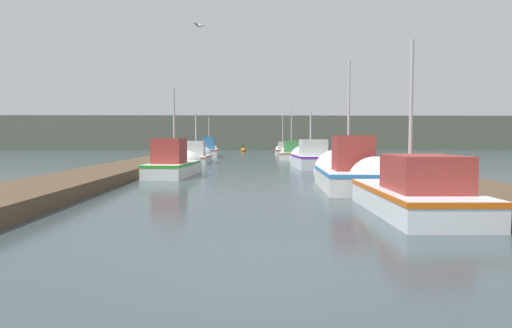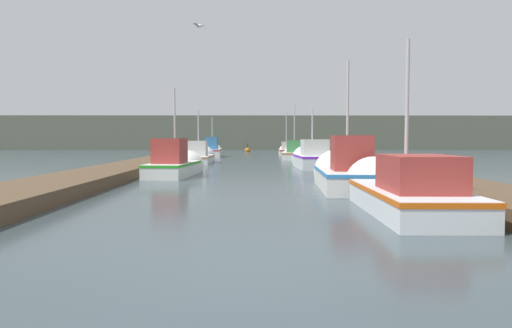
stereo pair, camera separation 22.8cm
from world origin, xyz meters
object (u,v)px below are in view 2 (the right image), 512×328
(fishing_boat_6, at_px, (213,151))
(mooring_piling_1, at_px, (318,154))
(fishing_boat_5, at_px, (294,154))
(channel_buoy, at_px, (247,150))
(mooring_piling_2, at_px, (318,154))
(fishing_boat_0, at_px, (400,191))
(fishing_boat_3, at_px, (311,158))
(fishing_boat_2, at_px, (176,164))
(seagull_lead, at_px, (199,26))
(fishing_boat_4, at_px, (199,156))
(mooring_piling_0, at_px, (187,153))
(fishing_boat_7, at_px, (286,151))
(fishing_boat_1, at_px, (345,173))

(fishing_boat_6, bearing_deg, mooring_piling_1, -55.00)
(fishing_boat_5, bearing_deg, channel_buoy, 107.22)
(mooring_piling_2, bearing_deg, fishing_boat_0, -92.81)
(fishing_boat_3, distance_m, mooring_piling_1, 4.49)
(fishing_boat_5, bearing_deg, mooring_piling_2, -74.29)
(channel_buoy, bearing_deg, fishing_boat_2, -94.71)
(fishing_boat_2, bearing_deg, seagull_lead, -51.41)
(fishing_boat_2, bearing_deg, mooring_piling_2, 58.86)
(mooring_piling_2, height_order, seagull_lead, seagull_lead)
(fishing_boat_2, distance_m, fishing_boat_4, 10.52)
(fishing_boat_0, distance_m, seagull_lead, 10.45)
(mooring_piling_0, bearing_deg, fishing_boat_5, 24.27)
(mooring_piling_2, bearing_deg, fishing_boat_4, 176.06)
(fishing_boat_0, xyz_separation_m, fishing_boat_5, (-0.05, 24.58, -0.01))
(mooring_piling_0, xyz_separation_m, mooring_piling_2, (8.66, -2.00, -0.04))
(mooring_piling_1, xyz_separation_m, channel_buoy, (-4.71, 23.64, -0.38))
(fishing_boat_4, height_order, fishing_boat_6, fishing_boat_4)
(fishing_boat_2, height_order, fishing_boat_3, fishing_boat_2)
(mooring_piling_0, bearing_deg, fishing_boat_7, 58.60)
(mooring_piling_0, bearing_deg, mooring_piling_2, -13.02)
(mooring_piling_1, bearing_deg, fishing_boat_1, -94.85)
(fishing_boat_1, height_order, mooring_piling_2, fishing_boat_1)
(mooring_piling_2, height_order, channel_buoy, mooring_piling_2)
(mooring_piling_0, distance_m, seagull_lead, 15.04)
(fishing_boat_1, height_order, fishing_boat_5, fishing_boat_5)
(fishing_boat_0, distance_m, fishing_boat_2, 11.23)
(mooring_piling_1, bearing_deg, mooring_piling_2, 87.34)
(fishing_boat_4, height_order, seagull_lead, seagull_lead)
(seagull_lead, bearing_deg, fishing_boat_3, -0.91)
(fishing_boat_0, height_order, fishing_boat_4, fishing_boat_0)
(fishing_boat_0, bearing_deg, mooring_piling_2, 88.54)
(fishing_boat_7, height_order, mooring_piling_2, fishing_boat_7)
(fishing_boat_7, height_order, channel_buoy, fishing_boat_7)
(fishing_boat_3, distance_m, mooring_piling_0, 10.12)
(fishing_boat_2, relative_size, fishing_boat_3, 0.96)
(fishing_boat_0, distance_m, mooring_piling_1, 18.88)
(fishing_boat_2, height_order, fishing_boat_5, fishing_boat_5)
(fishing_boat_5, xyz_separation_m, mooring_piling_1, (0.98, -5.72, 0.16))
(fishing_boat_5, distance_m, channel_buoy, 18.30)
(fishing_boat_4, relative_size, mooring_piling_1, 5.45)
(fishing_boat_3, bearing_deg, seagull_lead, -127.16)
(fishing_boat_1, height_order, channel_buoy, fishing_boat_1)
(fishing_boat_1, height_order, fishing_boat_2, fishing_boat_1)
(fishing_boat_4, bearing_deg, fishing_boat_1, -66.70)
(fishing_boat_4, distance_m, fishing_boat_7, 15.69)
(fishing_boat_4, bearing_deg, fishing_boat_6, 89.90)
(fishing_boat_3, relative_size, fishing_boat_7, 0.79)
(fishing_boat_6, xyz_separation_m, channel_buoy, (2.89, 13.35, -0.31))
(mooring_piling_1, bearing_deg, channel_buoy, 101.26)
(fishing_boat_0, distance_m, mooring_piling_2, 19.15)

